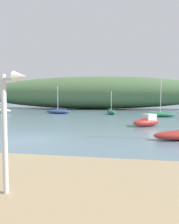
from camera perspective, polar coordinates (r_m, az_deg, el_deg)
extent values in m
plane|color=slate|center=(12.71, -16.01, -7.15)|extent=(120.00, 120.00, 0.00)
ellipsoid|color=#517547|center=(45.16, 0.01, 5.11)|extent=(50.29, 10.09, 6.69)
cylinder|color=silver|center=(5.26, -21.56, -5.61)|extent=(0.12, 0.12, 2.72)
cylinder|color=silver|center=(5.21, -21.91, 8.01)|extent=(0.82, 0.07, 0.07)
cone|color=silver|center=(5.01, -17.91, 8.96)|extent=(0.30, 0.25, 0.25)
ellipsoid|color=#287A4C|center=(27.87, 18.26, -0.66)|extent=(3.67, 1.29, 0.56)
cylinder|color=silver|center=(27.79, 18.36, 4.06)|extent=(0.08, 0.08, 4.36)
cylinder|color=silver|center=(27.77, 17.15, 0.10)|extent=(1.65, 0.06, 0.06)
ellipsoid|color=#2D4C9E|center=(32.36, -8.39, 0.12)|extent=(4.46, 2.71, 0.58)
cylinder|color=silver|center=(32.29, -8.42, 3.58)|extent=(0.08, 0.08, 3.67)
cylinder|color=silver|center=(31.98, -7.48, 0.74)|extent=(1.82, 0.62, 0.06)
ellipsoid|color=white|center=(35.32, -22.39, 0.30)|extent=(3.48, 1.30, 0.72)
cylinder|color=silver|center=(35.27, -22.47, 3.49)|extent=(0.08, 0.08, 3.64)
ellipsoid|color=#287A4C|center=(30.46, 5.75, -0.03)|extent=(1.95, 2.68, 0.64)
cylinder|color=silver|center=(30.40, 5.77, 2.83)|extent=(0.08, 0.08, 2.78)
cylinder|color=silver|center=(30.79, 5.49, 0.72)|extent=(0.57, 1.05, 0.06)
ellipsoid|color=#B72D28|center=(18.48, 14.90, -2.68)|extent=(2.77, 2.55, 0.65)
cube|color=silver|center=(18.63, 15.53, -1.41)|extent=(1.25, 1.23, 0.60)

